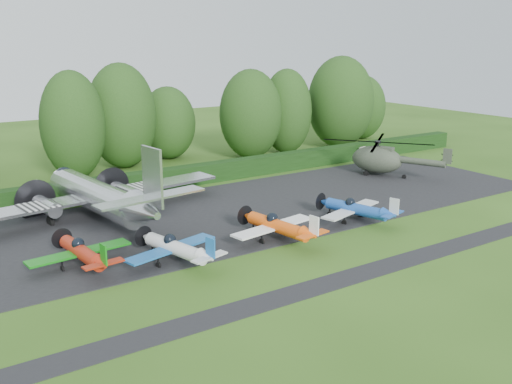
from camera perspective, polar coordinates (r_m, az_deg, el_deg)
ground at (r=40.05m, az=0.23°, el=-6.60°), size 160.00×160.00×0.00m
apron at (r=48.21m, az=-6.35°, el=-2.86°), size 70.00×18.00×0.01m
taxiway_verge at (r=35.61m, az=5.64°, el=-9.57°), size 70.00×2.00×0.00m
hedgerow at (r=57.85m, az=-11.32°, el=0.01°), size 90.00×1.60×2.00m
transport_plane at (r=48.90m, az=-15.53°, el=-0.40°), size 24.44×18.74×7.83m
light_plane_red at (r=39.71m, az=-17.01°, el=-5.77°), size 7.00×7.36×2.69m
light_plane_white at (r=39.11m, az=-8.05°, el=-5.54°), size 7.06×7.42×2.71m
light_plane_orange at (r=42.95m, az=2.18°, el=-3.40°), size 7.39×7.77×2.84m
light_plane_blue at (r=48.05m, az=9.96°, el=-1.66°), size 7.01×7.37×2.69m
helicopter at (r=64.45m, az=12.05°, el=3.43°), size 12.00×14.05×3.86m
sign_board at (r=72.88m, az=10.84°, el=4.11°), size 3.05×0.11×1.72m
tree_1 at (r=79.92m, az=8.45°, el=8.87°), size 9.05×9.05×12.51m
tree_2 at (r=87.65m, az=10.55°, el=8.33°), size 6.99×6.99×9.48m
tree_3 at (r=71.77m, az=-0.54°, el=7.78°), size 7.82×7.82×11.17m
tree_4 at (r=64.18m, az=-17.85°, el=6.37°), size 6.83×6.83×11.64m
tree_7 at (r=68.17m, az=-13.30°, el=7.40°), size 8.00×8.00×12.16m
tree_9 at (r=72.48m, az=-8.79°, el=6.83°), size 6.85×6.85×9.06m
tree_10 at (r=75.11m, az=3.08°, el=8.04°), size 6.59×6.59×11.03m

